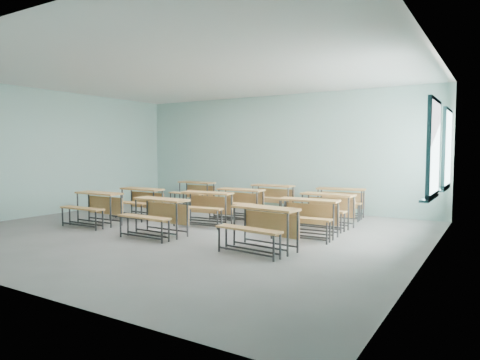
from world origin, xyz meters
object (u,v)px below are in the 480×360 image
(desk_unit_r1c0, at_px, (139,198))
(desk_unit_r2c2, at_px, (326,205))
(desk_unit_r0c1, at_px, (157,211))
(desk_unit_r1c1, at_px, (205,203))
(desk_unit_r0c0, at_px, (95,203))
(desk_unit_r3c2, at_px, (340,198))
(desk_unit_r0c2, at_px, (262,222))
(desk_unit_r2c1, at_px, (238,199))
(desk_unit_r3c1, at_px, (271,194))
(desk_unit_r3c0, at_px, (194,190))
(desk_unit_r1c2, at_px, (307,212))

(desk_unit_r1c0, distance_m, desk_unit_r2c2, 4.50)
(desk_unit_r0c1, bearing_deg, desk_unit_r1c1, 90.36)
(desk_unit_r1c0, xyz_separation_m, desk_unit_r2c2, (4.35, 1.16, 0.00))
(desk_unit_r0c0, bearing_deg, desk_unit_r2c2, 27.84)
(desk_unit_r0c1, distance_m, desk_unit_r2c2, 3.56)
(desk_unit_r0c1, height_order, desk_unit_r3c2, same)
(desk_unit_r0c2, height_order, desk_unit_r2c1, same)
(desk_unit_r3c1, bearing_deg, desk_unit_r3c0, -176.27)
(desk_unit_r0c1, distance_m, desk_unit_r1c1, 1.53)
(desk_unit_r2c2, bearing_deg, desk_unit_r1c2, -83.43)
(desk_unit_r0c2, xyz_separation_m, desk_unit_r1c0, (-4.21, 1.47, 0.00))
(desk_unit_r3c1, distance_m, desk_unit_r3c2, 1.90)
(desk_unit_r1c1, xyz_separation_m, desk_unit_r2c2, (2.41, 1.07, 0.00))
(desk_unit_r3c2, bearing_deg, desk_unit_r0c1, -125.10)
(desk_unit_r1c0, xyz_separation_m, desk_unit_r3c0, (-0.17, 2.43, 0.00))
(desk_unit_r2c1, bearing_deg, desk_unit_r0c0, -134.20)
(desk_unit_r0c1, relative_size, desk_unit_r1c0, 1.01)
(desk_unit_r3c0, relative_size, desk_unit_r3c1, 1.03)
(desk_unit_r0c0, height_order, desk_unit_r2c2, same)
(desk_unit_r0c0, distance_m, desk_unit_r1c0, 1.25)
(desk_unit_r1c2, distance_m, desk_unit_r2c1, 2.53)
(desk_unit_r1c2, relative_size, desk_unit_r3c1, 1.04)
(desk_unit_r1c2, relative_size, desk_unit_r2c2, 1.00)
(desk_unit_r2c1, distance_m, desk_unit_r3c2, 2.49)
(desk_unit_r0c2, distance_m, desk_unit_r1c1, 2.76)
(desk_unit_r3c2, bearing_deg, desk_unit_r2c1, -150.05)
(desk_unit_r1c1, bearing_deg, desk_unit_r1c0, 174.77)
(desk_unit_r0c0, relative_size, desk_unit_r3c1, 1.00)
(desk_unit_r0c1, xyz_separation_m, desk_unit_r1c0, (-1.91, 1.44, 0.00))
(desk_unit_r2c2, distance_m, desk_unit_r3c2, 1.43)
(desk_unit_r2c2, height_order, desk_unit_r3c1, same)
(desk_unit_r1c2, bearing_deg, desk_unit_r3c0, 148.40)
(desk_unit_r1c1, relative_size, desk_unit_r2c2, 1.04)
(desk_unit_r1c1, xyz_separation_m, desk_unit_r3c0, (-2.10, 2.34, 0.00))
(desk_unit_r0c0, bearing_deg, desk_unit_r1c2, 14.58)
(desk_unit_r0c0, relative_size, desk_unit_r3c0, 0.97)
(desk_unit_r3c2, bearing_deg, desk_unit_r3c0, 176.44)
(desk_unit_r0c0, relative_size, desk_unit_r1c0, 1.00)
(desk_unit_r0c1, height_order, desk_unit_r3c0, same)
(desk_unit_r0c1, height_order, desk_unit_r2c1, same)
(desk_unit_r1c0, distance_m, desk_unit_r3c1, 3.45)
(desk_unit_r0c1, relative_size, desk_unit_r3c0, 0.98)
(desk_unit_r1c1, xyz_separation_m, desk_unit_r2c1, (0.23, 1.05, 0.00))
(desk_unit_r0c0, xyz_separation_m, desk_unit_r2c1, (2.25, 2.38, 0.00))
(desk_unit_r0c2, height_order, desk_unit_r1c2, same)
(desk_unit_r0c1, distance_m, desk_unit_r3c0, 4.39)
(desk_unit_r0c2, distance_m, desk_unit_r2c1, 3.32)
(desk_unit_r3c1, bearing_deg, desk_unit_r0c2, -64.44)
(desk_unit_r1c2, distance_m, desk_unit_r2c2, 1.19)
(desk_unit_r0c2, height_order, desk_unit_r3c0, same)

